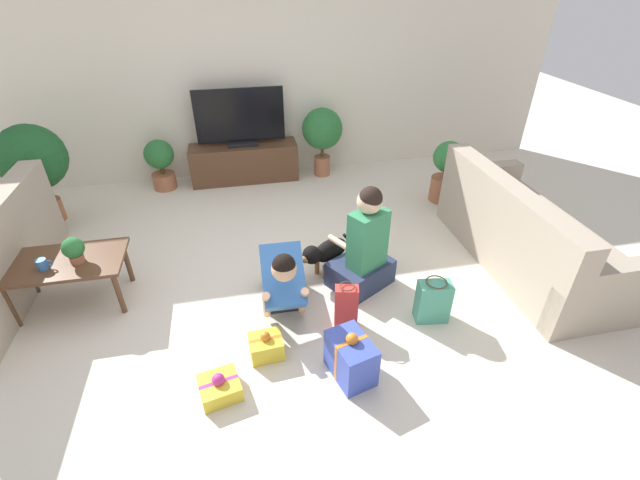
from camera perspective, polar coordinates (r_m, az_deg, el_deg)
The scene contains 20 objects.
ground_plane at distance 3.92m, azimuth -6.64°, elevation -6.41°, with size 16.00×16.00×0.00m, color beige.
wall_back at distance 5.78m, azimuth -10.54°, elevation 20.91°, with size 8.40×0.06×2.60m.
sofa_right at distance 4.48m, azimuth 25.58°, elevation 0.57°, with size 0.86×2.03×0.86m.
coffee_table at distance 4.09m, azimuth -30.78°, elevation -2.98°, with size 0.93×0.55×0.44m.
tv_console at distance 5.83m, azimuth -10.02°, elevation 10.14°, with size 1.38×0.39×0.49m.
tv at distance 5.64m, azimuth -10.59°, elevation 15.40°, with size 1.10×0.20×0.72m.
potted_plant_back_right at distance 5.77m, azimuth 0.31°, elevation 14.25°, with size 0.53×0.53×0.91m.
potted_plant_corner_left at distance 5.47m, azimuth -33.98°, elevation 8.83°, with size 0.69×0.69×1.10m.
potted_plant_corner_right at distance 5.37m, azimuth 16.56°, elevation 8.96°, with size 0.37×0.37×0.74m.
potted_plant_back_left at distance 5.82m, azimuth -20.51°, elevation 9.79°, with size 0.36×0.36×0.64m.
person_kneeling at distance 3.47m, azimuth -5.08°, elevation -5.28°, with size 0.36×0.79×0.77m.
person_sitting at distance 3.73m, azimuth 5.87°, elevation -1.43°, with size 0.65×0.62×1.00m.
dog at distance 3.92m, azimuth 0.75°, elevation -1.62°, with size 0.54×0.37×0.38m.
gift_box_a at distance 3.10m, azimuth 4.15°, elevation -15.37°, with size 0.33×0.41×0.39m.
gift_box_b at distance 3.30m, azimuth -7.19°, elevation -13.85°, with size 0.25×0.23×0.22m.
gift_box_c at distance 3.13m, azimuth -13.22°, elevation -18.55°, with size 0.31×0.30×0.19m.
gift_bag_a at distance 3.41m, azimuth 3.51°, elevation -8.88°, with size 0.20×0.14×0.41m.
gift_bag_b at distance 3.59m, azimuth 14.83°, elevation -7.90°, with size 0.28×0.19×0.39m.
mug at distance 4.01m, azimuth -33.04°, elevation -2.74°, with size 0.12×0.08×0.09m.
tabletop_plant at distance 3.92m, azimuth -30.01°, elevation -1.09°, with size 0.17×0.17×0.22m.
Camera 1 is at (-0.17, -3.02, 2.48)m, focal length 24.00 mm.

